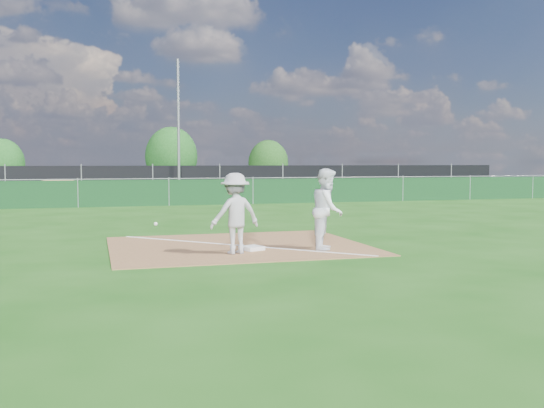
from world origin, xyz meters
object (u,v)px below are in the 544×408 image
(first_base, at_px, (252,248))
(tree_left, at_px, (2,164))
(play_at_first, at_px, (235,213))
(light_pole, at_px, (179,128))
(car_left, at_px, (43,182))
(runner, at_px, (327,209))
(car_right, at_px, (246,181))
(tree_right, at_px, (268,163))
(tree_mid, at_px, (171,157))
(car_mid, at_px, (138,182))

(first_base, height_order, tree_left, tree_left)
(play_at_first, bearing_deg, tree_left, 105.26)
(play_at_first, bearing_deg, light_pole, 85.39)
(play_at_first, distance_m, tree_left, 35.04)
(first_base, xyz_separation_m, car_left, (-6.54, 27.23, 0.71))
(play_at_first, relative_size, runner, 1.27)
(car_left, bearing_deg, tree_left, 35.76)
(car_left, bearing_deg, first_base, -157.98)
(car_right, bearing_deg, first_base, 167.13)
(light_pole, bearing_deg, car_left, 149.28)
(car_left, height_order, tree_right, tree_right)
(light_pole, relative_size, tree_mid, 1.71)
(light_pole, relative_size, tree_right, 2.14)
(first_base, distance_m, tree_right, 34.40)
(runner, distance_m, tree_mid, 33.48)
(first_base, height_order, car_left, car_left)
(car_mid, relative_size, tree_left, 1.11)
(first_base, relative_size, car_mid, 0.10)
(first_base, relative_size, tree_right, 0.11)
(tree_mid, xyz_separation_m, tree_right, (7.59, -0.25, -0.48))
(runner, relative_size, car_mid, 0.46)
(car_mid, bearing_deg, tree_mid, -26.13)
(runner, relative_size, tree_mid, 0.40)
(tree_left, bearing_deg, car_mid, -34.01)
(tree_right, bearing_deg, tree_mid, 178.09)
(play_at_first, bearing_deg, tree_mid, 85.39)
(tree_left, height_order, tree_mid, tree_mid)
(runner, xyz_separation_m, car_left, (-8.25, 27.50, -0.16))
(runner, bearing_deg, light_pole, 26.87)
(play_at_first, xyz_separation_m, car_mid, (-0.20, 27.70, -0.22))
(tree_mid, bearing_deg, tree_left, 178.98)
(car_left, bearing_deg, car_mid, -80.80)
(play_at_first, bearing_deg, tree_right, 72.82)
(car_right, xyz_separation_m, tree_mid, (-4.17, 6.70, 1.68))
(tree_right, bearing_deg, tree_left, 178.63)
(car_left, xyz_separation_m, tree_left, (-3.17, 6.16, 1.12))
(car_right, bearing_deg, car_left, 87.32)
(light_pole, bearing_deg, tree_mid, 85.40)
(car_right, distance_m, tree_mid, 8.07)
(runner, bearing_deg, car_right, 16.08)
(tree_left, bearing_deg, light_pole, -44.43)
(runner, height_order, car_left, runner)
(tree_right, bearing_deg, car_right, -117.99)
(first_base, xyz_separation_m, tree_left, (-9.71, 33.38, 1.82))
(car_left, distance_m, car_right, 12.94)
(car_mid, distance_m, tree_mid, 6.78)
(first_base, bearing_deg, light_pole, 86.54)
(car_mid, distance_m, car_right, 7.12)
(light_pole, xyz_separation_m, play_at_first, (-1.85, -22.94, -3.10))
(car_left, distance_m, tree_mid, 10.71)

